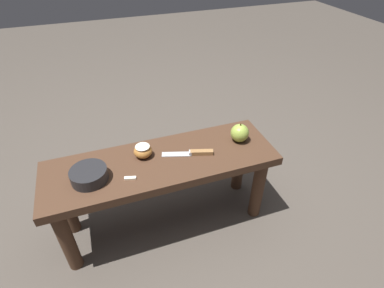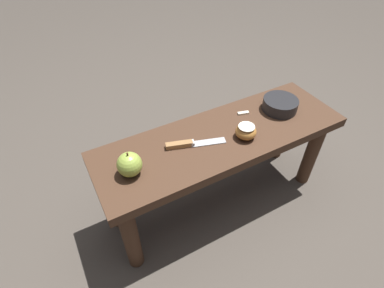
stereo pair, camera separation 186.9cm
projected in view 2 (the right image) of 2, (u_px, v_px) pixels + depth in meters
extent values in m
plane|color=#4C443D|center=(217.00, 199.00, 1.46)|extent=(8.00, 8.00, 0.00)
cube|color=#472D1E|center=(222.00, 138.00, 1.19)|extent=(1.03, 0.33, 0.04)
cylinder|color=#472D1E|center=(131.00, 236.00, 1.11)|extent=(0.06, 0.06, 0.38)
cylinder|color=#472D1E|center=(311.00, 153.00, 1.43)|extent=(0.06, 0.06, 0.38)
cylinder|color=#472D1E|center=(113.00, 196.00, 1.24)|extent=(0.06, 0.06, 0.38)
cylinder|color=#472D1E|center=(282.00, 128.00, 1.56)|extent=(0.06, 0.06, 0.38)
cube|color=#B7BABF|center=(209.00, 142.00, 1.14)|extent=(0.13, 0.07, 0.00)
cube|color=#B7BABF|center=(193.00, 143.00, 1.13)|extent=(0.02, 0.03, 0.02)
cube|color=#9E7042|center=(179.00, 145.00, 1.12)|extent=(0.10, 0.05, 0.02)
sphere|color=#9EB747|center=(130.00, 164.00, 1.00)|extent=(0.09, 0.09, 0.09)
cylinder|color=#4C3319|center=(127.00, 155.00, 0.97)|extent=(0.01, 0.01, 0.02)
ellipsoid|color=#B27233|center=(246.00, 132.00, 1.15)|extent=(0.08, 0.08, 0.05)
cylinder|color=white|center=(247.00, 127.00, 1.13)|extent=(0.06, 0.06, 0.00)
cube|color=white|center=(243.00, 113.00, 1.28)|extent=(0.05, 0.03, 0.01)
cylinder|color=#232326|center=(280.00, 105.00, 1.28)|extent=(0.15, 0.15, 0.05)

